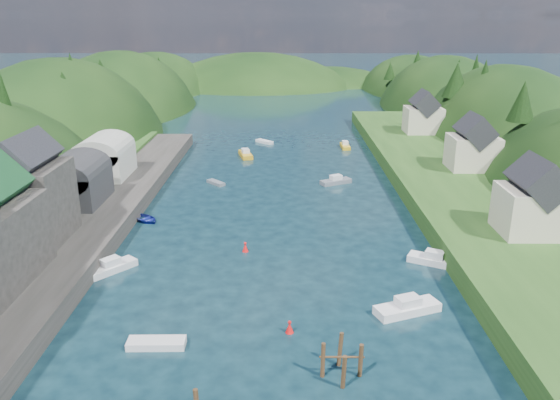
{
  "coord_description": "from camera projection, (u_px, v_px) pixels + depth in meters",
  "views": [
    {
      "loc": [
        0.5,
        -32.68,
        24.62
      ],
      "look_at": [
        0.0,
        28.0,
        4.0
      ],
      "focal_mm": 35.0,
      "sensor_mm": 36.0,
      "label": 1
    }
  ],
  "objects": [
    {
      "name": "piling_cluster_far",
      "position": [
        342.0,
        363.0,
        38.87
      ],
      "size": [
        3.22,
        3.01,
        3.27
      ],
      "color": "#382314",
      "rests_on": "ground"
    },
    {
      "name": "terrace_right",
      "position": [
        459.0,
        192.0,
        76.16
      ],
      "size": [
        16.0,
        120.0,
        2.4
      ],
      "primitive_type": "cube",
      "color": "#234719",
      "rests_on": "ground"
    },
    {
      "name": "hillside_left",
      "position": [
        65.0,
        181.0,
        112.81
      ],
      "size": [
        44.0,
        245.56,
        52.0
      ],
      "color": "black",
      "rests_on": "ground"
    },
    {
      "name": "channel_buoy_far",
      "position": [
        245.0,
        247.0,
        59.74
      ],
      "size": [
        0.7,
        0.7,
        1.1
      ],
      "color": "red",
      "rests_on": "ground"
    },
    {
      "name": "right_bank_cottages",
      "position": [
        466.0,
        146.0,
        82.53
      ],
      "size": [
        9.0,
        59.24,
        8.41
      ],
      "color": "beige",
      "rests_on": "terrace_right"
    },
    {
      "name": "hillside_right",
      "position": [
        501.0,
        180.0,
        111.92
      ],
      "size": [
        36.0,
        245.56,
        48.0
      ],
      "color": "black",
      "rests_on": "ground"
    },
    {
      "name": "ground",
      "position": [
        281.0,
        179.0,
        86.21
      ],
      "size": [
        600.0,
        600.0,
        0.0
      ],
      "primitive_type": "plane",
      "color": "black",
      "rests_on": "ground"
    },
    {
      "name": "moored_boats",
      "position": [
        286.0,
        239.0,
        61.86
      ],
      "size": [
        38.47,
        88.7,
        1.9
      ],
      "color": "slate",
      "rests_on": "ground"
    },
    {
      "name": "channel_buoy_near",
      "position": [
        290.0,
        327.0,
        44.44
      ],
      "size": [
        0.7,
        0.7,
        1.1
      ],
      "color": "red",
      "rests_on": "ground"
    },
    {
      "name": "quay_left",
      "position": [
        53.0,
        251.0,
        57.67
      ],
      "size": [
        12.0,
        110.0,
        2.0
      ],
      "primitive_type": "cube",
      "color": "#2D2B28",
      "rests_on": "ground"
    },
    {
      "name": "hill_trees",
      "position": [
        286.0,
        95.0,
        96.32
      ],
      "size": [
        92.66,
        150.37,
        12.57
      ],
      "color": "black",
      "rests_on": "ground"
    },
    {
      "name": "boat_sheds",
      "position": [
        90.0,
        165.0,
        74.3
      ],
      "size": [
        7.0,
        21.0,
        7.5
      ],
      "color": "#2D2D30",
      "rests_on": "quay_left"
    },
    {
      "name": "far_hills",
      "position": [
        286.0,
        113.0,
        207.08
      ],
      "size": [
        103.0,
        68.0,
        44.0
      ],
      "color": "black",
      "rests_on": "ground"
    }
  ]
}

